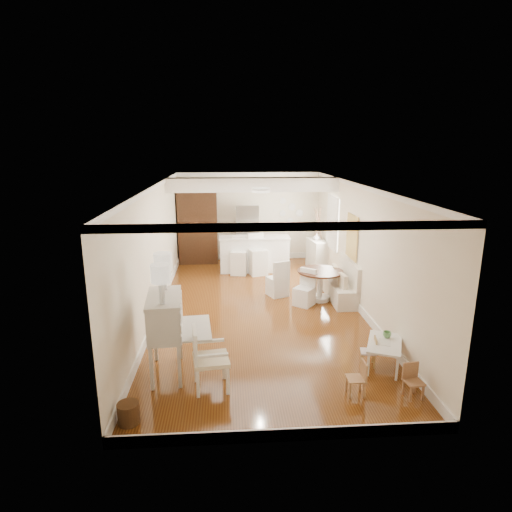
{
  "coord_description": "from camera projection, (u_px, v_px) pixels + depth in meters",
  "views": [
    {
      "loc": [
        -0.69,
        -9.09,
        3.62
      ],
      "look_at": [
        -0.04,
        0.3,
        1.18
      ],
      "focal_mm": 30.0,
      "sensor_mm": 36.0,
      "label": 1
    }
  ],
  "objects": [
    {
      "name": "wicker_basket",
      "position": [
        128.0,
        413.0,
        5.72
      ],
      "size": [
        0.31,
        0.31,
        0.29
      ],
      "primitive_type": "cylinder",
      "rotation": [
        0.0,
        0.0,
        -0.05
      ],
      "color": "#4B2E17",
      "rests_on": "ground"
    },
    {
      "name": "bar_stool_left",
      "position": [
        239.0,
        256.0,
        12.25
      ],
      "size": [
        0.51,
        0.51,
        1.09
      ],
      "primitive_type": "cube",
      "rotation": [
        0.0,
        0.0,
        -0.17
      ],
      "color": "white",
      "rests_on": "ground"
    },
    {
      "name": "kids_table",
      "position": [
        384.0,
        354.0,
        7.17
      ],
      "size": [
        0.83,
        1.02,
        0.44
      ],
      "primitive_type": "cube",
      "rotation": [
        0.0,
        0.0,
        -0.4
      ],
      "color": "white",
      "rests_on": "ground"
    },
    {
      "name": "sideboard",
      "position": [
        317.0,
        254.0,
        12.86
      ],
      "size": [
        0.53,
        0.97,
        0.88
      ],
      "primitive_type": "cube",
      "rotation": [
        0.0,
        0.0,
        0.14
      ],
      "color": "beige",
      "rests_on": "ground"
    },
    {
      "name": "dining_table",
      "position": [
        320.0,
        285.0,
        10.23
      ],
      "size": [
        1.41,
        1.41,
        0.74
      ],
      "primitive_type": "cylinder",
      "rotation": [
        0.0,
        0.0,
        -0.39
      ],
      "color": "#4A2717",
      "rests_on": "ground"
    },
    {
      "name": "fridge",
      "position": [
        259.0,
        234.0,
        13.53
      ],
      "size": [
        0.75,
        0.65,
        1.8
      ],
      "primitive_type": "imported",
      "color": "silver",
      "rests_on": "ground"
    },
    {
      "name": "gustavian_armchair",
      "position": [
        211.0,
        358.0,
        6.47
      ],
      "size": [
        0.64,
        0.64,
        0.99
      ],
      "primitive_type": "cube",
      "rotation": [
        0.0,
        0.0,
        1.7
      ],
      "color": "white",
      "rests_on": "ground"
    },
    {
      "name": "room",
      "position": [
        260.0,
        221.0,
        9.55
      ],
      "size": [
        9.0,
        9.04,
        2.82
      ],
      "color": "brown",
      "rests_on": "ground"
    },
    {
      "name": "kids_chair_b",
      "position": [
        368.0,
        351.0,
        7.2
      ],
      "size": [
        0.29,
        0.29,
        0.51
      ],
      "primitive_type": "cube",
      "rotation": [
        0.0,
        0.0,
        -1.78
      ],
      "color": "tan",
      "rests_on": "ground"
    },
    {
      "name": "kids_chair_a",
      "position": [
        356.0,
        378.0,
        6.34
      ],
      "size": [
        0.27,
        0.27,
        0.55
      ],
      "primitive_type": "cube",
      "rotation": [
        0.0,
        0.0,
        -1.58
      ],
      "color": "#AC7A4E",
      "rests_on": "ground"
    },
    {
      "name": "slip_chair_near",
      "position": [
        304.0,
        288.0,
        9.89
      ],
      "size": [
        0.57,
        0.58,
        0.85
      ],
      "primitive_type": "cube",
      "rotation": [
        0.0,
        0.0,
        -0.67
      ],
      "color": "white",
      "rests_on": "ground"
    },
    {
      "name": "kids_chair_c",
      "position": [
        414.0,
        381.0,
        6.27
      ],
      "size": [
        0.29,
        0.29,
        0.52
      ],
      "primitive_type": "cube",
      "rotation": [
        0.0,
        0.0,
        0.16
      ],
      "color": "#9A6946",
      "rests_on": "ground"
    },
    {
      "name": "pantry_cabinet",
      "position": [
        198.0,
        227.0,
        13.37
      ],
      "size": [
        1.2,
        0.6,
        2.3
      ],
      "primitive_type": "cube",
      "color": "#381E11",
      "rests_on": "ground"
    },
    {
      "name": "bar_stool_right",
      "position": [
        258.0,
        255.0,
        12.23
      ],
      "size": [
        0.57,
        0.57,
        1.17
      ],
      "primitive_type": "cube",
      "rotation": [
        0.0,
        0.0,
        0.26
      ],
      "color": "white",
      "rests_on": "ground"
    },
    {
      "name": "breakfast_counter",
      "position": [
        254.0,
        254.0,
        12.6
      ],
      "size": [
        2.05,
        0.65,
        1.03
      ],
      "primitive_type": "cube",
      "color": "white",
      "rests_on": "ground"
    },
    {
      "name": "pencil_cup",
      "position": [
        387.0,
        335.0,
        7.28
      ],
      "size": [
        0.15,
        0.15,
        0.11
      ],
      "primitive_type": "imported",
      "rotation": [
        0.0,
        0.0,
        0.08
      ],
      "color": "#65A661",
      "rests_on": "kids_table"
    },
    {
      "name": "banquette",
      "position": [
        340.0,
        280.0,
        10.22
      ],
      "size": [
        0.52,
        1.6,
        0.98
      ],
      "primitive_type": "cube",
      "color": "silver",
      "rests_on": "ground"
    },
    {
      "name": "slip_chair_far",
      "position": [
        277.0,
        278.0,
        10.53
      ],
      "size": [
        0.58,
        0.59,
        0.92
      ],
      "primitive_type": "cube",
      "rotation": [
        0.0,
        0.0,
        -2.74
      ],
      "color": "white",
      "rests_on": "ground"
    },
    {
      "name": "secretary_bureau",
      "position": [
        166.0,
        335.0,
        6.84
      ],
      "size": [
        1.14,
        1.16,
        1.34
      ],
      "primitive_type": "cube",
      "rotation": [
        0.0,
        0.0,
        0.09
      ],
      "color": "beige",
      "rests_on": "ground"
    },
    {
      "name": "branch_vase",
      "position": [
        317.0,
        237.0,
        12.76
      ],
      "size": [
        0.2,
        0.2,
        0.18
      ],
      "primitive_type": "imported",
      "rotation": [
        0.0,
        0.0,
        0.16
      ],
      "color": "white",
      "rests_on": "sideboard"
    }
  ]
}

